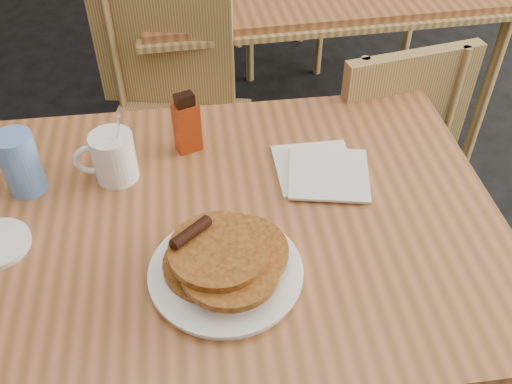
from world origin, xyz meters
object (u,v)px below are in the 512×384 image
Objects in this scene: blue_tumbler at (20,163)px; pancake_plate at (225,265)px; main_table at (201,235)px; chair_neighbor_near at (384,139)px; chair_main_far at (170,94)px; coffee_mug at (112,156)px; syrup_bottle at (187,125)px.

pancake_plate is at bearing -39.84° from blue_tumbler.
chair_neighbor_near reaches higher than main_table.
blue_tumbler is at bearing -104.62° from chair_main_far.
main_table is 0.75m from chair_main_far.
coffee_mug reaches higher than chair_neighbor_near.
chair_main_far is 0.91m from pancake_plate.
syrup_bottle is (-0.61, -0.24, 0.31)m from chair_neighbor_near.
chair_main_far is 5.61× the size of coffee_mug.
chair_neighbor_near is at bearing 47.24° from pancake_plate.
chair_neighbor_near is at bearing 38.12° from main_table.
chair_neighbor_near is 5.75× the size of syrup_bottle.
coffee_mug reaches higher than pancake_plate.
pancake_plate is 1.91× the size of syrup_bottle.
coffee_mug is (-0.19, 0.32, 0.03)m from pancake_plate.
blue_tumbler is at bearing 154.20° from main_table.
syrup_bottle reaches higher than main_table.
chair_main_far is at bearing 69.29° from coffee_mug.
blue_tumbler is (-0.35, 0.17, 0.11)m from main_table.
chair_neighbor_near is 0.89m from pancake_plate.
blue_tumbler is (-0.33, -0.57, 0.24)m from chair_main_far.
blue_tumbler is at bearing 140.16° from pancake_plate.
chair_main_far is at bearing 75.65° from syrup_bottle.
chair_main_far is 0.63m from coffee_mug.
blue_tumbler is at bearing 174.47° from syrup_bottle.
pancake_plate is (0.03, -0.15, 0.07)m from main_table.
syrup_bottle is (0.02, -0.50, 0.24)m from chair_main_far.
coffee_mug is (-0.16, 0.17, 0.10)m from main_table.
coffee_mug is 1.17× the size of syrup_bottle.
chair_main_far reaches higher than blue_tumbler.
pancake_plate is (0.05, -0.89, 0.20)m from chair_main_far.
syrup_bottle is (0.00, 0.24, 0.11)m from main_table.
coffee_mug is (-0.77, -0.31, 0.30)m from chair_neighbor_near.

